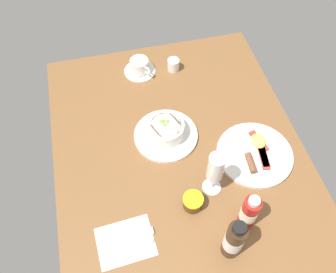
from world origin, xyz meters
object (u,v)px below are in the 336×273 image
(jam_jar, at_px, (193,202))
(sauce_bottle_brown, at_px, (234,240))
(cutlery_setting, at_px, (127,241))
(breakfast_plate, at_px, (255,154))
(sauce_bottle_red, at_px, (249,212))
(wine_glass, at_px, (216,169))
(coffee_cup, at_px, (140,67))
(porridge_bowl, at_px, (166,131))
(creamer_jug, at_px, (173,65))

(jam_jar, relative_size, sauce_bottle_brown, 0.34)
(cutlery_setting, xyz_separation_m, breakfast_plate, (-0.19, 0.47, 0.01))
(sauce_bottle_red, relative_size, breakfast_plate, 0.59)
(wine_glass, bearing_deg, coffee_cup, -167.43)
(coffee_cup, height_order, breakfast_plate, coffee_cup)
(porridge_bowl, xyz_separation_m, jam_jar, (0.27, 0.02, -0.01))
(sauce_bottle_brown, height_order, breakfast_plate, sauce_bottle_brown)
(jam_jar, bearing_deg, sauce_bottle_brown, 23.34)
(sauce_bottle_brown, bearing_deg, wine_glass, 177.40)
(cutlery_setting, relative_size, coffee_cup, 1.38)
(wine_glass, distance_m, jam_jar, 0.13)
(sauce_bottle_red, bearing_deg, porridge_bowl, -155.78)
(porridge_bowl, distance_m, coffee_cup, 0.33)
(breakfast_plate, bearing_deg, wine_glass, -65.54)
(coffee_cup, height_order, creamer_jug, coffee_cup)
(coffee_cup, distance_m, creamer_jug, 0.13)
(porridge_bowl, height_order, jam_jar, porridge_bowl)
(creamer_jug, relative_size, sauce_bottle_brown, 0.30)
(porridge_bowl, distance_m, jam_jar, 0.27)
(sauce_bottle_red, bearing_deg, creamer_jug, -175.22)
(sauce_bottle_brown, bearing_deg, breakfast_plate, 146.57)
(coffee_cup, relative_size, wine_glass, 0.70)
(cutlery_setting, bearing_deg, jam_jar, 106.73)
(creamer_jug, relative_size, jam_jar, 0.87)
(wine_glass, relative_size, sauce_bottle_brown, 0.97)
(cutlery_setting, xyz_separation_m, creamer_jug, (-0.65, 0.30, 0.02))
(jam_jar, distance_m, sauce_bottle_brown, 0.18)
(cutlery_setting, xyz_separation_m, wine_glass, (-0.11, 0.29, 0.12))
(cutlery_setting, relative_size, creamer_jug, 3.17)
(sauce_bottle_red, xyz_separation_m, breakfast_plate, (-0.21, 0.11, -0.06))
(coffee_cup, height_order, jam_jar, coffee_cup)
(coffee_cup, relative_size, jam_jar, 2.01)
(breakfast_plate, bearing_deg, creamer_jug, -159.71)
(wine_glass, relative_size, jam_jar, 2.86)
(creamer_jug, xyz_separation_m, wine_glass, (0.54, -0.01, 0.09))
(porridge_bowl, bearing_deg, wine_glass, 23.21)
(jam_jar, bearing_deg, creamer_jug, 171.82)
(sauce_bottle_brown, xyz_separation_m, sauce_bottle_red, (-0.07, 0.07, -0.01))
(creamer_jug, bearing_deg, sauce_bottle_red, 4.78)
(coffee_cup, bearing_deg, jam_jar, 4.54)
(breakfast_plate, bearing_deg, porridge_bowl, -117.83)
(creamer_jug, xyz_separation_m, jam_jar, (0.58, -0.08, -0.00))
(creamer_jug, height_order, breakfast_plate, creamer_jug)
(wine_glass, bearing_deg, sauce_bottle_brown, -2.60)
(sauce_bottle_brown, bearing_deg, creamer_jug, 178.69)
(creamer_jug, height_order, sauce_bottle_brown, sauce_bottle_brown)
(sauce_bottle_red, bearing_deg, wine_glass, -154.09)
(jam_jar, xyz_separation_m, sauce_bottle_brown, (0.16, 0.07, 0.06))
(sauce_bottle_brown, bearing_deg, porridge_bowl, -168.43)
(porridge_bowl, distance_m, sauce_bottle_brown, 0.44)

